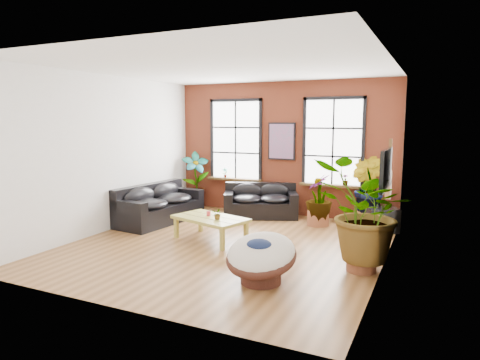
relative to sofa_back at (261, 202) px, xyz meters
The scene contains 19 objects.
room 2.90m from the sofa_back, 81.47° to the right, with size 6.04×6.54×3.54m.
sofa_back is the anchor object (origin of this frame).
sofa_left 2.63m from the sofa_back, 141.92° to the right, with size 1.22×2.43×0.92m.
coffee_table 2.52m from the sofa_back, 92.30° to the right, with size 1.73×1.28×0.59m.
papasan_chair 4.62m from the sofa_back, 67.61° to the right, with size 1.12×1.14×0.82m.
poster 1.68m from the sofa_back, 52.40° to the left, with size 0.74×0.06×0.98m.
tv_wall_unit 4.08m from the sofa_back, 32.25° to the right, with size 0.13×1.86×1.20m.
media_box 3.08m from the sofa_back, ahead, with size 0.81×0.76×0.54m.
pot_back_left 2.15m from the sofa_back, behind, with size 0.66×0.66×0.37m.
pot_back_right 2.61m from the sofa_back, ahead, with size 0.52×0.52×0.35m.
pot_right_wall 4.36m from the sofa_back, 44.94° to the right, with size 0.59×0.59×0.36m.
pot_mid 1.65m from the sofa_back, 10.70° to the right, with size 0.53×0.53×0.37m.
floor_plant_back_left 2.16m from the sofa_back, behind, with size 0.77×0.52×1.47m, color #1B4612.
floor_plant_back_right 2.69m from the sofa_back, ahead, with size 0.84×0.67×1.52m, color #1B4612.
floor_plant_right_wall 4.43m from the sofa_back, 45.16° to the right, with size 1.54×1.33×1.71m, color #1B4612.
floor_plant_mid 1.69m from the sofa_back, 11.54° to the right, with size 0.61×0.61×1.09m, color #1B4612.
table_plant 2.65m from the sofa_back, 87.02° to the right, with size 0.21×0.18×0.23m, color #1B4612.
sill_plant_left 1.49m from the sofa_back, 160.74° to the left, with size 0.14×0.10×0.27m, color #1B4612.
sill_plant_right 2.22m from the sofa_back, 12.03° to the left, with size 0.15×0.15×0.27m, color #1B4612.
Camera 1 is at (3.78, -7.47, 2.50)m, focal length 32.00 mm.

